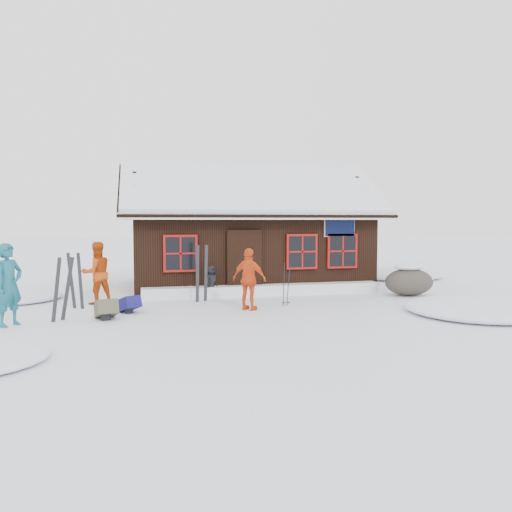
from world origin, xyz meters
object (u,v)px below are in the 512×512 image
object	(u,v)px
ski_poles	(286,285)
skier_orange_left	(97,273)
backpack_blue	(129,307)
skier_teal	(9,285)
boulder	(409,281)
backpack_olive	(106,312)
skier_orange_right	(249,279)
skier_crouched	(211,282)
ski_pair_left	(62,290)

from	to	relation	value
ski_poles	skier_orange_left	bearing A→B (deg)	164.10
skier_orange_left	backpack_blue	size ratio (longest dim) A/B	3.12
skier_teal	skier_orange_left	xyz separation A→B (m)	(1.65, 2.64, -0.04)
boulder	ski_poles	distance (m)	4.40
ski_poles	backpack_blue	distance (m)	4.24
backpack_blue	backpack_olive	distance (m)	0.90
skier_teal	boulder	xyz separation A→B (m)	(11.07, 2.11, -0.47)
skier_orange_right	boulder	distance (m)	5.63
ski_poles	backpack_blue	size ratio (longest dim) A/B	2.16
ski_poles	backpack_olive	bearing A→B (deg)	-169.54
skier_orange_left	skier_crouched	distance (m)	3.37
boulder	backpack_olive	size ratio (longest dim) A/B	2.45
skier_teal	skier_orange_right	distance (m)	5.67
ski_pair_left	ski_poles	distance (m)	5.78
skier_orange_left	skier_orange_right	distance (m)	4.42
skier_crouched	skier_orange_right	bearing A→B (deg)	-118.43
ski_poles	backpack_olive	xyz separation A→B (m)	(-4.73, -0.87, -0.40)
skier_orange_right	ski_poles	distance (m)	1.27
skier_orange_left	skier_crouched	world-z (taller)	skier_orange_left
boulder	backpack_blue	world-z (taller)	boulder
skier_orange_left	boulder	size ratio (longest dim) A/B	1.14
skier_orange_left	ski_poles	world-z (taller)	skier_orange_left
boulder	ski_poles	xyz separation A→B (m)	(-4.30, -0.92, 0.11)
boulder	ski_pair_left	world-z (taller)	ski_pair_left
skier_orange_right	backpack_olive	size ratio (longest dim) A/B	2.58
ski_poles	ski_pair_left	bearing A→B (deg)	-172.01
skier_teal	skier_orange_left	world-z (taller)	skier_teal
skier_orange_left	ski_poles	bearing A→B (deg)	140.14
skier_orange_left	ski_poles	size ratio (longest dim) A/B	1.45
skier_orange_left	boulder	bearing A→B (deg)	152.79
skier_teal	backpack_olive	bearing A→B (deg)	-45.90
skier_orange_right	backpack_blue	distance (m)	3.17
skier_orange_right	skier_crouched	size ratio (longest dim) A/B	1.68
skier_crouched	ski_poles	world-z (taller)	ski_poles
skier_orange_right	ski_pair_left	xyz separation A→B (m)	(-4.57, -0.33, -0.09)
skier_teal	skier_orange_right	size ratio (longest dim) A/B	1.13
ski_pair_left	ski_poles	bearing A→B (deg)	-19.51
skier_orange_left	backpack_blue	xyz separation A→B (m)	(0.90, -1.58, -0.73)
skier_orange_left	ski_poles	xyz separation A→B (m)	(5.12, -1.46, -0.31)
skier_orange_left	backpack_blue	world-z (taller)	skier_orange_left
boulder	skier_orange_left	bearing A→B (deg)	176.76
skier_orange_left	skier_crouched	size ratio (longest dim) A/B	1.81
skier_crouched	backpack_blue	bearing A→B (deg)	177.36
ski_pair_left	backpack_blue	xyz separation A→B (m)	(1.50, 0.68, -0.57)
boulder	backpack_blue	distance (m)	8.59
boulder	ski_pair_left	xyz separation A→B (m)	(-10.02, -1.73, 0.27)
skier_teal	ski_poles	distance (m)	6.88
skier_teal	boulder	distance (m)	11.28
skier_crouched	ski_poles	bearing A→B (deg)	-91.00
boulder	ski_pair_left	size ratio (longest dim) A/B	1.00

